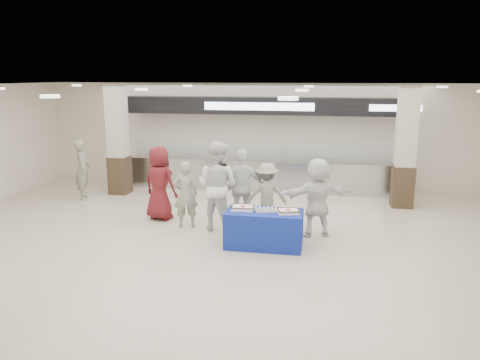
% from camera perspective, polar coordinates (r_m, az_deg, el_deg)
% --- Properties ---
extents(ground, '(14.00, 14.00, 0.00)m').
position_cam_1_polar(ground, '(9.32, -2.36, -8.95)').
color(ground, beige).
rests_on(ground, ground).
extents(serving_line, '(8.70, 0.85, 2.80)m').
position_cam_1_polar(serving_line, '(14.16, 2.43, 3.41)').
color(serving_line, '#AFB2B6').
rests_on(serving_line, ground).
extents(column_left, '(0.55, 0.55, 3.20)m').
position_cam_1_polar(column_left, '(14.10, -14.64, 4.50)').
color(column_left, '#332417').
rests_on(column_left, ground).
extents(column_right, '(0.55, 0.55, 3.20)m').
position_cam_1_polar(column_right, '(12.95, 19.49, 3.49)').
color(column_right, '#332417').
rests_on(column_right, ground).
extents(display_table, '(1.55, 0.78, 0.75)m').
position_cam_1_polar(display_table, '(9.57, 2.95, -5.99)').
color(display_table, '#162C98').
rests_on(display_table, ground).
extents(sheet_cake_left, '(0.47, 0.38, 0.10)m').
position_cam_1_polar(sheet_cake_left, '(9.54, 0.35, -3.36)').
color(sheet_cake_left, white).
rests_on(sheet_cake_left, display_table).
extents(sheet_cake_right, '(0.49, 0.42, 0.09)m').
position_cam_1_polar(sheet_cake_right, '(9.36, 5.90, -3.77)').
color(sheet_cake_right, white).
rests_on(sheet_cake_right, display_table).
extents(cupcake_tray, '(0.45, 0.36, 0.06)m').
position_cam_1_polar(cupcake_tray, '(9.47, 3.19, -3.59)').
color(cupcake_tray, silver).
rests_on(cupcake_tray, display_table).
extents(civilian_maroon, '(1.01, 0.82, 1.79)m').
position_cam_1_polar(civilian_maroon, '(11.40, -9.78, -0.38)').
color(civilian_maroon, maroon).
rests_on(civilian_maroon, ground).
extents(soldier_a, '(0.66, 0.54, 1.54)m').
position_cam_1_polar(soldier_a, '(10.75, -6.66, -1.76)').
color(soldier_a, gray).
rests_on(soldier_a, ground).
extents(chef_tall, '(1.17, 1.03, 2.02)m').
position_cam_1_polar(chef_tall, '(10.47, -2.77, -0.71)').
color(chef_tall, white).
rests_on(chef_tall, ground).
extents(chef_short, '(1.12, 0.68, 1.79)m').
position_cam_1_polar(chef_short, '(10.78, 0.25, -0.96)').
color(chef_short, white).
rests_on(chef_short, ground).
extents(soldier_b, '(1.06, 0.76, 1.48)m').
position_cam_1_polar(soldier_b, '(10.81, 3.26, -1.77)').
color(soldier_b, gray).
rests_on(soldier_b, ground).
extents(civilian_white, '(1.68, 1.03, 1.73)m').
position_cam_1_polar(civilian_white, '(10.21, 9.36, -2.09)').
color(civilian_white, white).
rests_on(civilian_white, ground).
extents(soldier_bg, '(0.64, 0.73, 1.69)m').
position_cam_1_polar(soldier_bg, '(13.85, -18.66, 1.22)').
color(soldier_bg, gray).
rests_on(soldier_bg, ground).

